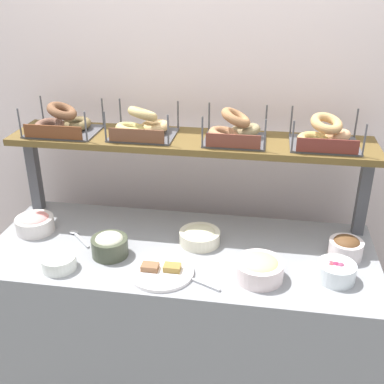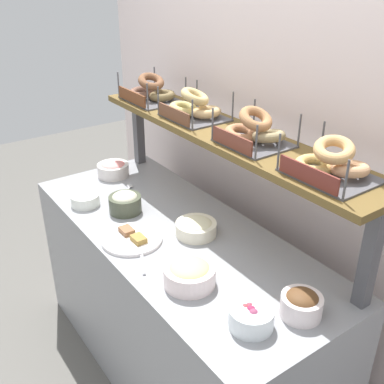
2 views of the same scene
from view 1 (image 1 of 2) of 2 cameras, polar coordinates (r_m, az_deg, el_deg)
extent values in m
cube|color=silver|center=(2.48, 0.85, 6.85)|extent=(2.92, 0.06, 2.40)
cube|color=gray|center=(2.39, -1.27, -15.45)|extent=(1.72, 0.70, 0.85)
cube|color=#4C4C51|center=(2.52, -18.45, 2.19)|extent=(0.05, 0.05, 0.40)
cube|color=#4C4C51|center=(2.30, 19.89, -0.33)|extent=(0.05, 0.05, 0.40)
cube|color=brown|center=(2.20, -0.21, 6.16)|extent=(1.68, 0.32, 0.03)
cylinder|color=white|center=(2.17, 17.98, -6.53)|extent=(0.15, 0.15, 0.08)
ellipsoid|color=brown|center=(2.15, 18.10, -5.78)|extent=(0.11, 0.11, 0.06)
cylinder|color=white|center=(2.07, -15.73, -8.15)|extent=(0.14, 0.14, 0.06)
ellipsoid|color=#CFEDBD|center=(2.06, -15.81, -7.60)|extent=(0.11, 0.11, 0.04)
cylinder|color=#414735|center=(2.10, -9.85, -6.49)|extent=(0.16, 0.16, 0.08)
ellipsoid|color=beige|center=(2.09, -9.92, -5.68)|extent=(0.12, 0.12, 0.06)
cylinder|color=white|center=(1.95, 8.03, -9.25)|extent=(0.20, 0.20, 0.08)
ellipsoid|color=#F9E280|center=(1.93, 8.09, -8.47)|extent=(0.16, 0.16, 0.05)
cylinder|color=silver|center=(2.37, -18.36, -3.72)|extent=(0.18, 0.18, 0.07)
ellipsoid|color=pink|center=(2.36, -18.46, -3.09)|extent=(0.14, 0.14, 0.05)
cylinder|color=silver|center=(2.16, 0.93, -5.46)|extent=(0.19, 0.19, 0.06)
ellipsoid|color=beige|center=(2.15, 0.93, -4.89)|extent=(0.14, 0.14, 0.04)
cylinder|color=white|center=(2.01, 16.93, -9.16)|extent=(0.15, 0.15, 0.07)
sphere|color=#973949|center=(2.00, 16.37, -8.35)|extent=(0.03, 0.03, 0.03)
sphere|color=#9A3840|center=(1.99, 16.35, -8.60)|extent=(0.03, 0.03, 0.03)
sphere|color=maroon|center=(1.99, 16.94, -8.53)|extent=(0.04, 0.04, 0.04)
sphere|color=#8F3D5D|center=(1.99, 17.40, -8.61)|extent=(0.04, 0.04, 0.04)
cylinder|color=white|center=(1.98, -3.70, -9.56)|extent=(0.27, 0.27, 0.01)
cube|color=brown|center=(1.98, -5.07, -8.95)|extent=(0.07, 0.05, 0.02)
cube|color=olive|center=(1.97, -2.30, -9.07)|extent=(0.07, 0.05, 0.02)
cube|color=#B7B7BC|center=(2.24, -13.11, -5.70)|extent=(0.11, 0.11, 0.01)
ellipsoid|color=#B7B7BC|center=(2.31, -14.03, -4.70)|extent=(0.04, 0.03, 0.01)
cube|color=#B7B7BC|center=(1.91, 1.57, -11.03)|extent=(0.13, 0.07, 0.01)
ellipsoid|color=#B7B7BC|center=(1.95, -0.69, -10.10)|extent=(0.04, 0.03, 0.01)
cube|color=#4C4C51|center=(2.35, -15.10, 7.05)|extent=(0.32, 0.24, 0.01)
cylinder|color=#4C4C51|center=(2.30, -20.02, 7.74)|extent=(0.01, 0.01, 0.14)
cylinder|color=#4C4C51|center=(2.17, -12.65, 7.64)|extent=(0.01, 0.01, 0.14)
cylinder|color=#4C4C51|center=(2.50, -17.58, 9.39)|extent=(0.01, 0.01, 0.14)
cylinder|color=#4C4C51|center=(2.37, -10.68, 9.35)|extent=(0.01, 0.01, 0.14)
cube|color=brown|center=(2.24, -16.40, 6.94)|extent=(0.28, 0.01, 0.06)
torus|color=brown|center=(2.34, -16.76, 7.59)|extent=(0.17, 0.17, 0.06)
torus|color=brown|center=(2.35, -13.74, 7.97)|extent=(0.20, 0.20, 0.05)
torus|color=brown|center=(2.32, -15.38, 9.39)|extent=(0.15, 0.14, 0.09)
cube|color=#4C4C51|center=(2.23, -5.84, 6.85)|extent=(0.29, 0.24, 0.01)
cylinder|color=#4C4C51|center=(2.15, -10.40, 7.67)|extent=(0.01, 0.01, 0.14)
cylinder|color=#4C4C51|center=(2.07, -2.89, 7.41)|extent=(0.01, 0.01, 0.14)
cylinder|color=#4C4C51|center=(2.36, -8.60, 9.38)|extent=(0.01, 0.01, 0.14)
cylinder|color=#4C4C51|center=(2.29, -1.69, 9.17)|extent=(0.01, 0.01, 0.14)
cube|color=brown|center=(2.11, -6.71, 6.74)|extent=(0.25, 0.01, 0.06)
torus|color=tan|center=(2.21, -7.39, 7.52)|extent=(0.20, 0.20, 0.06)
torus|color=tan|center=(2.25, -4.55, 7.84)|extent=(0.16, 0.16, 0.05)
torus|color=tan|center=(2.20, -5.96, 9.33)|extent=(0.20, 0.20, 0.09)
cube|color=#4C4C51|center=(2.16, 5.18, 6.25)|extent=(0.28, 0.24, 0.01)
cylinder|color=#4C4C51|center=(2.04, 1.25, 7.17)|extent=(0.01, 0.01, 0.14)
cylinder|color=#4C4C51|center=(2.03, 8.77, 6.71)|extent=(0.01, 0.01, 0.14)
cylinder|color=#4C4C51|center=(2.26, 2.08, 8.97)|extent=(0.01, 0.01, 0.14)
cylinder|color=#4C4C51|center=(2.25, 8.90, 8.56)|extent=(0.01, 0.01, 0.14)
cube|color=brown|center=(2.04, 4.96, 6.11)|extent=(0.23, 0.01, 0.06)
torus|color=#AC7550|center=(2.13, 3.85, 6.93)|extent=(0.15, 0.14, 0.06)
torus|color=#918059|center=(2.18, 6.39, 7.38)|extent=(0.17, 0.17, 0.06)
torus|color=#A57147|center=(2.13, 5.29, 8.90)|extent=(0.15, 0.15, 0.10)
cube|color=#4C4C51|center=(2.17, 15.58, 5.52)|extent=(0.30, 0.24, 0.01)
cylinder|color=#4C4C51|center=(2.03, 12.03, 6.49)|extent=(0.01, 0.01, 0.14)
cylinder|color=#4C4C51|center=(2.07, 20.04, 5.83)|extent=(0.01, 0.01, 0.14)
cylinder|color=#4C4C51|center=(2.25, 11.85, 8.36)|extent=(0.01, 0.01, 0.14)
cylinder|color=#4C4C51|center=(2.28, 19.13, 7.74)|extent=(0.01, 0.01, 0.14)
cube|color=maroon|center=(2.05, 15.98, 5.34)|extent=(0.25, 0.01, 0.06)
torus|color=tan|center=(2.13, 14.34, 6.07)|extent=(0.16, 0.16, 0.05)
torus|color=tan|center=(2.20, 16.76, 6.56)|extent=(0.20, 0.20, 0.06)
torus|color=tan|center=(2.14, 15.88, 7.95)|extent=(0.20, 0.20, 0.08)
camera|label=2|loc=(1.42, 66.00, 9.20)|focal=42.78mm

